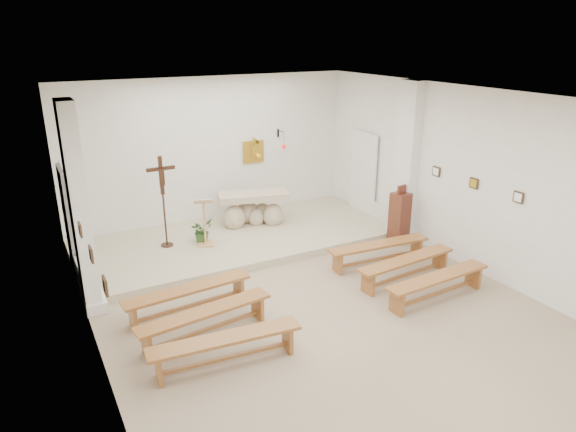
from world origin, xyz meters
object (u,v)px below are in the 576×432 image
lectern (204,222)px  bench_left_third (226,344)px  bench_left_front (188,294)px  donation_pedestal (399,217)px  bench_right_second (406,264)px  bench_left_second (205,317)px  bench_right_front (379,249)px  bench_right_third (438,282)px  crucifix_stand (163,195)px  altar (253,211)px

lectern → bench_left_third: 4.08m
lectern → bench_left_front: (-1.12, -2.27, -0.34)m
donation_pedestal → bench_left_third: donation_pedestal is taller
lectern → bench_right_second: bearing=-27.7°
bench_left_second → bench_left_front: bearing=83.2°
bench_left_second → bench_right_second: (3.95, 0.00, 0.00)m
bench_left_front → bench_left_second: bearing=-94.5°
bench_right_front → bench_left_third: same height
lectern → bench_left_front: size_ratio=0.49×
bench_left_second → bench_left_third: bearing=-96.8°
bench_right_front → bench_right_third: same height
lectern → crucifix_stand: 1.01m
bench_right_second → bench_left_front: bearing=163.7°
bench_left_third → altar: bearing=66.5°
bench_right_second → bench_left_third: size_ratio=1.00×
altar → crucifix_stand: crucifix_stand is taller
crucifix_stand → donation_pedestal: crucifix_stand is taller
crucifix_stand → bench_left_second: (-0.39, -3.45, -0.93)m
bench_left_second → bench_left_third: same height
bench_left_front → bench_right_third: bearing=-27.1°
bench_right_third → crucifix_stand: bearing=127.0°
altar → bench_right_second: (1.40, -3.79, -0.13)m
altar → bench_right_front: bearing=-49.2°
bench_left_second → bench_right_second: size_ratio=1.00×
bench_left_third → bench_left_front: bearing=95.5°
bench_right_second → bench_right_third: same height
crucifix_stand → bench_left_front: bearing=-99.6°
lectern → bench_left_second: lectern is taller
donation_pedestal → bench_left_third: bearing=-163.0°
altar → bench_left_front: size_ratio=0.80×
altar → lectern: lectern is taller
altar → bench_left_third: size_ratio=0.80×
crucifix_stand → bench_right_third: 5.65m
crucifix_stand → bench_right_third: bearing=-51.4°
crucifix_stand → bench_right_third: crucifix_stand is taller
donation_pedestal → altar: bearing=130.3°
altar → lectern: bearing=-138.5°
altar → donation_pedestal: bearing=-26.0°
lectern → bench_left_front: 2.55m
bench_right_second → bench_left_second: bearing=175.4°
bench_left_front → bench_right_front: same height
bench_left_second → bench_right_second: bearing=-6.8°
bench_left_front → bench_right_front: 3.95m
bench_left_front → bench_right_second: same height
bench_right_second → bench_left_third: bearing=-172.8°
bench_right_second → crucifix_stand: bearing=131.4°
altar → bench_right_second: bearing=-54.2°
altar → donation_pedestal: (2.52, -2.24, 0.11)m
donation_pedestal → bench_right_front: (-1.12, -0.73, -0.24)m
lectern → bench_left_third: lectern is taller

